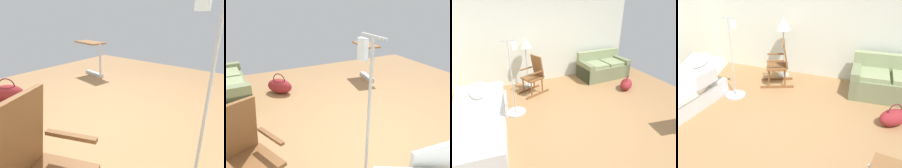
# 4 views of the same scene
# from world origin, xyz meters

# --- Properties ---
(ground_plane) EXTENTS (6.93, 6.93, 0.00)m
(ground_plane) POSITION_xyz_m (0.00, 0.00, 0.00)
(ground_plane) COLOR #9E7247
(overbed_table) EXTENTS (0.87, 0.52, 0.84)m
(overbed_table) POSITION_xyz_m (1.94, -1.25, 0.53)
(overbed_table) COLOR #B2B5BA
(overbed_table) RESTS_ON ground
(duffel_bag) EXTENTS (0.63, 0.61, 0.43)m
(duffel_bag) POSITION_xyz_m (1.96, 0.90, 0.15)
(duffel_bag) COLOR maroon
(duffel_bag) RESTS_ON ground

